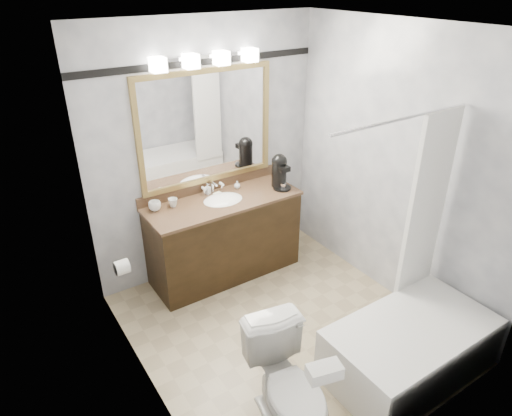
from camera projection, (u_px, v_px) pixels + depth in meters
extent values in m
cube|color=tan|center=(283.00, 328.00, 4.05)|extent=(2.40, 2.60, 0.01)
cube|color=white|center=(293.00, 26.00, 2.90)|extent=(2.40, 2.60, 0.01)
cube|color=silver|center=(207.00, 152.00, 4.44)|extent=(2.40, 0.01, 2.50)
cube|color=silver|center=(430.00, 291.00, 2.51)|extent=(2.40, 0.01, 2.50)
cube|color=silver|center=(135.00, 249.00, 2.89)|extent=(0.01, 2.60, 2.50)
cube|color=silver|center=(395.00, 169.00, 4.06)|extent=(0.01, 2.60, 2.50)
cube|color=black|center=(224.00, 239.00, 4.61)|extent=(1.50, 0.55, 0.82)
cube|color=brown|center=(223.00, 201.00, 4.42)|extent=(1.53, 0.58, 0.03)
cube|color=brown|center=(210.00, 185.00, 4.59)|extent=(1.53, 0.03, 0.10)
ellipsoid|color=white|center=(223.00, 202.00, 4.42)|extent=(0.44, 0.34, 0.14)
cube|color=#AA8D4C|center=(204.00, 71.00, 4.06)|extent=(1.40, 0.04, 0.05)
cube|color=#AA8D4C|center=(209.00, 179.00, 4.55)|extent=(1.40, 0.04, 0.05)
cube|color=#AA8D4C|center=(138.00, 141.00, 3.98)|extent=(0.05, 0.04, 1.00)
cube|color=#AA8D4C|center=(266.00, 117.00, 4.64)|extent=(0.05, 0.04, 1.00)
cube|color=white|center=(207.00, 128.00, 4.31)|extent=(1.30, 0.01, 1.00)
cube|color=silver|center=(204.00, 56.00, 4.00)|extent=(0.90, 0.05, 0.03)
cube|color=white|center=(158.00, 65.00, 3.75)|extent=(0.12, 0.12, 0.12)
cube|color=white|center=(191.00, 61.00, 3.90)|extent=(0.12, 0.12, 0.12)
cube|color=white|center=(221.00, 58.00, 4.05)|extent=(0.12, 0.12, 0.12)
cube|color=white|center=(250.00, 55.00, 4.19)|extent=(0.12, 0.12, 0.12)
cube|color=black|center=(203.00, 62.00, 4.04)|extent=(2.40, 0.01, 0.06)
cube|color=white|center=(409.00, 348.00, 3.52)|extent=(1.30, 0.72, 0.45)
cylinder|color=silver|center=(404.00, 118.00, 3.01)|extent=(1.30, 0.02, 0.02)
cube|color=white|center=(426.00, 207.00, 3.56)|extent=(0.40, 0.04, 1.55)
cylinder|color=white|center=(122.00, 267.00, 3.66)|extent=(0.11, 0.12, 0.12)
imported|color=white|center=(290.00, 388.00, 3.00)|extent=(0.55, 0.81, 0.76)
cube|color=white|center=(324.00, 372.00, 2.58)|extent=(0.22, 0.16, 0.08)
cylinder|color=black|center=(282.00, 188.00, 4.63)|extent=(0.18, 0.18, 0.02)
cylinder|color=black|center=(279.00, 174.00, 4.61)|extent=(0.15, 0.15, 0.26)
sphere|color=black|center=(279.00, 162.00, 4.55)|extent=(0.16, 0.16, 0.16)
cube|color=black|center=(284.00, 169.00, 4.51)|extent=(0.11, 0.11, 0.05)
cylinder|color=silver|center=(283.00, 186.00, 4.60)|extent=(0.06, 0.06, 0.06)
imported|color=white|center=(155.00, 206.00, 4.19)|extent=(0.12, 0.12, 0.09)
imported|color=white|center=(173.00, 203.00, 4.27)|extent=(0.11, 0.11, 0.08)
imported|color=white|center=(208.00, 189.00, 4.51)|extent=(0.06, 0.06, 0.11)
imported|color=white|center=(237.00, 185.00, 4.62)|extent=(0.07, 0.07, 0.08)
cube|color=beige|center=(217.00, 194.00, 4.50)|extent=(0.08, 0.06, 0.02)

